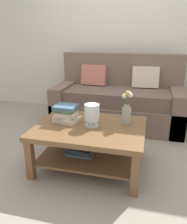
{
  "coord_description": "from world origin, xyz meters",
  "views": [
    {
      "loc": [
        0.55,
        -2.4,
        1.35
      ],
      "look_at": [
        -0.01,
        -0.2,
        0.56
      ],
      "focal_mm": 36.1,
      "sensor_mm": 36.0,
      "label": 1
    }
  ],
  "objects_px": {
    "flower_pitcher": "(127,110)",
    "coffee_table": "(90,137)",
    "couch": "(118,100)",
    "glass_hurricane_vase": "(92,113)",
    "book_stack_main": "(66,114)"
  },
  "relations": [
    {
      "from": "coffee_table",
      "to": "book_stack_main",
      "type": "bearing_deg",
      "value": 166.04
    },
    {
      "from": "glass_hurricane_vase",
      "to": "flower_pitcher",
      "type": "xyz_separation_m",
      "value": [
        0.33,
        0.14,
        0.02
      ]
    },
    {
      "from": "book_stack_main",
      "to": "glass_hurricane_vase",
      "type": "relative_size",
      "value": 1.24
    },
    {
      "from": "book_stack_main",
      "to": "flower_pitcher",
      "type": "distance_m",
      "value": 0.64
    },
    {
      "from": "couch",
      "to": "glass_hurricane_vase",
      "type": "height_order",
      "value": "couch"
    },
    {
      "from": "book_stack_main",
      "to": "couch",
      "type": "bearing_deg",
      "value": 73.04
    },
    {
      "from": "coffee_table",
      "to": "book_stack_main",
      "type": "xyz_separation_m",
      "value": [
        -0.27,
        0.07,
        0.22
      ]
    },
    {
      "from": "coffee_table",
      "to": "book_stack_main",
      "type": "distance_m",
      "value": 0.35
    },
    {
      "from": "flower_pitcher",
      "to": "coffee_table",
      "type": "bearing_deg",
      "value": -156.64
    },
    {
      "from": "flower_pitcher",
      "to": "couch",
      "type": "bearing_deg",
      "value": 101.78
    },
    {
      "from": "book_stack_main",
      "to": "flower_pitcher",
      "type": "height_order",
      "value": "flower_pitcher"
    },
    {
      "from": "coffee_table",
      "to": "flower_pitcher",
      "type": "distance_m",
      "value": 0.48
    },
    {
      "from": "coffee_table",
      "to": "glass_hurricane_vase",
      "type": "distance_m",
      "value": 0.26
    },
    {
      "from": "couch",
      "to": "flower_pitcher",
      "type": "distance_m",
      "value": 1.22
    },
    {
      "from": "couch",
      "to": "glass_hurricane_vase",
      "type": "xyz_separation_m",
      "value": [
        -0.09,
        -1.31,
        0.23
      ]
    }
  ]
}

